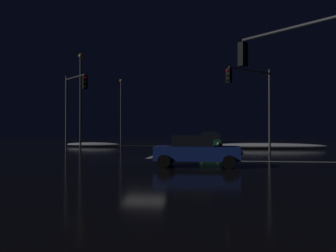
{
  "coord_description": "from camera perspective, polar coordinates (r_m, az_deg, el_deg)",
  "views": [
    {
      "loc": [
        4.35,
        -21.99,
        1.84
      ],
      "look_at": [
        -0.1,
        11.83,
        2.2
      ],
      "focal_mm": 39.37,
      "sensor_mm": 36.0,
      "label": 1
    }
  ],
  "objects": [
    {
      "name": "streetlamp_left_far",
      "position": [
        53.71,
        -7.29,
        3.09
      ],
      "size": [
        0.44,
        0.44,
        9.19
      ],
      "color": "#424247",
      "rests_on": "ground"
    },
    {
      "name": "traffic_signal_se",
      "position": [
        15.19,
        18.73,
        8.48
      ],
      "size": [
        3.44,
        3.44,
        6.1
      ],
      "color": "#4C4C51",
      "rests_on": "ground"
    },
    {
      "name": "sedan_gray",
      "position": [
        56.79,
        6.48,
        -1.64
      ],
      "size": [
        2.02,
        4.33,
        1.57
      ],
      "color": "slate",
      "rests_on": "ground"
    },
    {
      "name": "sedan_green",
      "position": [
        32.25,
        6.6,
        -2.44
      ],
      "size": [
        2.02,
        4.33,
        1.57
      ],
      "color": "#14512D",
      "rests_on": "ground"
    },
    {
      "name": "sedan_red",
      "position": [
        45.09,
        6.44,
        -1.92
      ],
      "size": [
        2.02,
        4.33,
        1.57
      ],
      "color": "maroon",
      "rests_on": "ground"
    },
    {
      "name": "sedan_white",
      "position": [
        38.42,
        6.5,
        -2.14
      ],
      "size": [
        2.02,
        4.33,
        1.57
      ],
      "color": "silver",
      "rests_on": "ground"
    },
    {
      "name": "sedan_silver",
      "position": [
        51.17,
        6.21,
        -1.76
      ],
      "size": [
        2.02,
        4.33,
        1.57
      ],
      "color": "#B7B7BC",
      "rests_on": "ground"
    },
    {
      "name": "streetlamp_left_near",
      "position": [
        38.53,
        -13.39,
        4.86
      ],
      "size": [
        0.44,
        0.44,
        9.59
      ],
      "color": "#424247",
      "rests_on": "ground"
    },
    {
      "name": "stop_line_north",
      "position": [
        30.59,
        -0.69,
        -4.04
      ],
      "size": [
        0.35,
        14.1,
        0.01
      ],
      "color": "white",
      "rests_on": "ground"
    },
    {
      "name": "traffic_signal_ne",
      "position": [
        29.52,
        13.14,
        4.92
      ],
      "size": [
        3.68,
        3.68,
        6.74
      ],
      "color": "#4C4C51",
      "rests_on": "ground"
    },
    {
      "name": "crosswalk_bar_east",
      "position": [
        22.43,
        17.78,
        -5.27
      ],
      "size": [
        14.1,
        0.4,
        0.01
      ],
      "color": "white",
      "rests_on": "ground"
    },
    {
      "name": "traffic_signal_nw",
      "position": [
        31.92,
        -14.4,
        4.16
      ],
      "size": [
        2.98,
        2.98,
        6.54
      ],
      "color": "#4C4C51",
      "rests_on": "ground"
    },
    {
      "name": "centre_line_ns",
      "position": [
        42.09,
        1.56,
        -3.1
      ],
      "size": [
        22.0,
        0.15,
        0.01
      ],
      "color": "yellow",
      "rests_on": "ground"
    },
    {
      "name": "snow_bank_right_curb",
      "position": [
        36.99,
        14.79,
        -3.0
      ],
      "size": [
        11.61,
        1.5,
        0.56
      ],
      "color": "white",
      "rests_on": "ground"
    },
    {
      "name": "sedan_blue_crossing",
      "position": [
        18.53,
        4.41,
        -3.82
      ],
      "size": [
        4.33,
        2.02,
        1.57
      ],
      "color": "navy",
      "rests_on": "ground"
    },
    {
      "name": "snow_bank_left_curb",
      "position": [
        41.01,
        -11.57,
        -2.82
      ],
      "size": [
        6.03,
        1.5,
        0.48
      ],
      "color": "white",
      "rests_on": "ground"
    },
    {
      "name": "ground",
      "position": [
        22.5,
        -3.69,
        -5.42
      ],
      "size": [
        120.0,
        120.0,
        0.1
      ],
      "primitive_type": "cube",
      "color": "black"
    }
  ]
}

